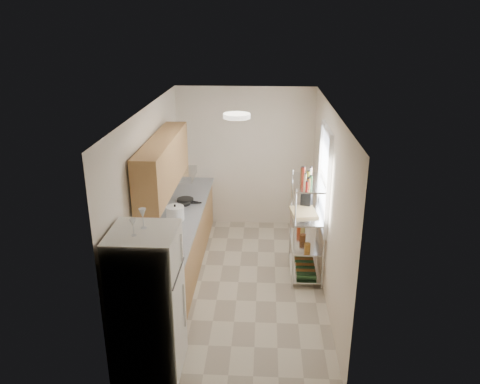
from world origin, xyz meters
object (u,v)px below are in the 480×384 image
object	(u,v)px
refrigerator	(148,302)
cutting_board	(304,212)
frying_pan_large	(185,200)
rice_cooker	(175,213)
espresso_machine	(307,197)

from	to	relation	value
refrigerator	cutting_board	world-z (taller)	refrigerator
frying_pan_large	rice_cooker	bearing A→B (deg)	-70.49
refrigerator	cutting_board	distance (m)	2.83
espresso_machine	refrigerator	bearing A→B (deg)	-112.56
refrigerator	frying_pan_large	bearing A→B (deg)	91.11
rice_cooker	espresso_machine	distance (m)	2.01
rice_cooker	frying_pan_large	bearing A→B (deg)	88.19
rice_cooker	frying_pan_large	size ratio (longest dim) A/B	0.98
refrigerator	espresso_machine	world-z (taller)	refrigerator
refrigerator	frying_pan_large	xyz separation A→B (m)	(-0.05, 2.81, 0.08)
cutting_board	espresso_machine	distance (m)	0.34
refrigerator	rice_cooker	xyz separation A→B (m)	(-0.08, 2.06, 0.16)
frying_pan_large	cutting_board	bearing A→B (deg)	2.18
rice_cooker	espresso_machine	world-z (taller)	espresso_machine
frying_pan_large	cutting_board	distance (m)	1.99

